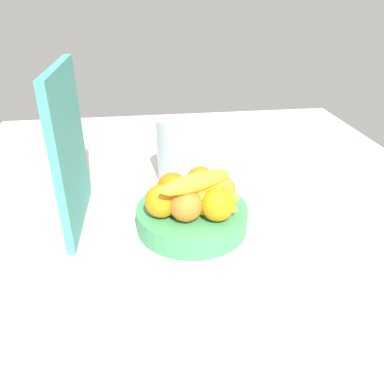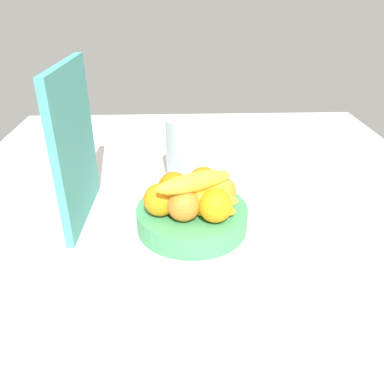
{
  "view_description": "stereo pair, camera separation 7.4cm",
  "coord_description": "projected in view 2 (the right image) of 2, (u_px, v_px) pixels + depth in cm",
  "views": [
    {
      "loc": [
        -71.85,
        13.14,
        50.05
      ],
      "look_at": [
        1.8,
        2.87,
        9.29
      ],
      "focal_mm": 35.57,
      "sensor_mm": 36.0,
      "label": 1
    },
    {
      "loc": [
        -72.5,
        5.78,
        50.05
      ],
      "look_at": [
        1.8,
        2.87,
        9.29
      ],
      "focal_mm": 35.57,
      "sensor_mm": 36.0,
      "label": 2
    }
  ],
  "objects": [
    {
      "name": "thermos_tumbler",
      "position": [
        182.0,
        150.0,
        1.07
      ],
      "size": [
        8.89,
        8.89,
        18.08
      ],
      "primitive_type": "cylinder",
      "color": "#B0B9C6",
      "rests_on": "ground_plane"
    },
    {
      "name": "orange_back_right",
      "position": [
        215.0,
        206.0,
        0.8
      ],
      "size": [
        7.27,
        7.27,
        7.27
      ],
      "primitive_type": "sphere",
      "color": "orange",
      "rests_on": "fruit_bowl"
    },
    {
      "name": "banana_bunch",
      "position": [
        196.0,
        194.0,
        0.81
      ],
      "size": [
        10.96,
        18.62,
        10.6
      ],
      "color": "yellow",
      "rests_on": "fruit_bowl"
    },
    {
      "name": "ground_plane",
      "position": [
        205.0,
        236.0,
        0.89
      ],
      "size": [
        180.0,
        140.0,
        3.0
      ],
      "primitive_type": "cube",
      "color": "beige"
    },
    {
      "name": "fruit_bowl",
      "position": [
        192.0,
        217.0,
        0.88
      ],
      "size": [
        25.51,
        25.51,
        5.29
      ],
      "primitive_type": "cylinder",
      "color": "#449B61",
      "rests_on": "ground_plane"
    },
    {
      "name": "cutting_board",
      "position": [
        75.0,
        146.0,
        0.86
      ],
      "size": [
        28.04,
        2.48,
        36.0
      ],
      "primitive_type": "cube",
      "rotation": [
        0.0,
        0.0,
        -0.02
      ],
      "color": "teal",
      "rests_on": "ground_plane"
    },
    {
      "name": "orange_top_stack",
      "position": [
        220.0,
        192.0,
        0.86
      ],
      "size": [
        7.27,
        7.27,
        7.27
      ],
      "primitive_type": "sphere",
      "color": "orange",
      "rests_on": "fruit_bowl"
    },
    {
      "name": "orange_back_left",
      "position": [
        184.0,
        205.0,
        0.81
      ],
      "size": [
        7.27,
        7.27,
        7.27
      ],
      "primitive_type": "sphere",
      "color": "orange",
      "rests_on": "fruit_bowl"
    },
    {
      "name": "orange_front_left",
      "position": [
        204.0,
        182.0,
        0.9
      ],
      "size": [
        7.27,
        7.27,
        7.27
      ],
      "primitive_type": "sphere",
      "color": "orange",
      "rests_on": "fruit_bowl"
    },
    {
      "name": "orange_front_right",
      "position": [
        174.0,
        187.0,
        0.87
      ],
      "size": [
        7.27,
        7.27,
        7.27
      ],
      "primitive_type": "sphere",
      "color": "orange",
      "rests_on": "fruit_bowl"
    },
    {
      "name": "orange_center",
      "position": [
        160.0,
        200.0,
        0.83
      ],
      "size": [
        7.27,
        7.27,
        7.27
      ],
      "primitive_type": "sphere",
      "color": "orange",
      "rests_on": "fruit_bowl"
    },
    {
      "name": "jar_lid",
      "position": [
        235.0,
        182.0,
        1.08
      ],
      "size": [
        6.31,
        6.31,
        1.64
      ],
      "primitive_type": "cylinder",
      "color": "white",
      "rests_on": "ground_plane"
    }
  ]
}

